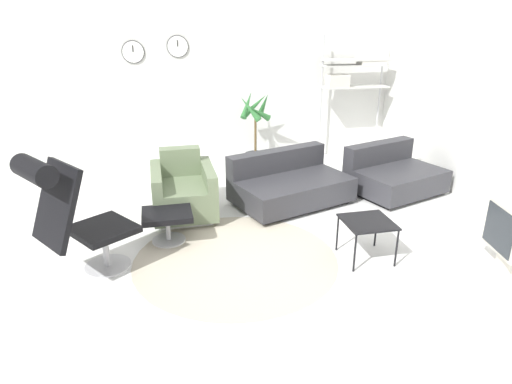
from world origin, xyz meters
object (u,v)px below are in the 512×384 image
at_px(ottoman, 167,219).
at_px(armchair_red, 183,193).
at_px(lounge_chair, 69,208).
at_px(potted_plant, 255,137).
at_px(shelf_unit, 354,72).
at_px(side_table, 368,224).
at_px(couch_low, 289,186).
at_px(couch_second, 393,176).

relative_size(ottoman, armchair_red, 0.60).
xyz_separation_m(lounge_chair, armchair_red, (1.06, 1.25, -0.43)).
bearing_deg(potted_plant, shelf_unit, 5.07).
bearing_deg(side_table, lounge_chair, 175.33).
height_order(potted_plant, shelf_unit, shelf_unit).
bearing_deg(lounge_chair, shelf_unit, 92.58).
distance_m(side_table, potted_plant, 3.14).
xyz_separation_m(side_table, shelf_unit, (1.22, 3.25, 1.05)).
height_order(couch_low, side_table, couch_low).
bearing_deg(shelf_unit, couch_second, -92.05).
height_order(lounge_chair, couch_second, lounge_chair).
distance_m(lounge_chair, potted_plant, 3.70).
bearing_deg(armchair_red, shelf_unit, -148.72).
distance_m(couch_low, shelf_unit, 2.58).
bearing_deg(shelf_unit, ottoman, -142.01).
xyz_separation_m(ottoman, shelf_unit, (3.13, 2.45, 1.16)).
bearing_deg(couch_second, ottoman, -3.88).
distance_m(armchair_red, side_table, 2.24).
bearing_deg(shelf_unit, side_table, -110.56).
relative_size(ottoman, shelf_unit, 0.26).
relative_size(ottoman, couch_second, 0.38).
distance_m(couch_second, side_table, 2.00).
height_order(ottoman, side_table, side_table).
bearing_deg(side_table, couch_low, 101.83).
height_order(lounge_chair, ottoman, lounge_chair).
relative_size(potted_plant, shelf_unit, 0.60).
bearing_deg(couch_low, ottoman, 7.22).
height_order(ottoman, couch_low, couch_low).
relative_size(lounge_chair, couch_low, 0.74).
bearing_deg(side_table, ottoman, 157.13).
distance_m(armchair_red, couch_second, 2.86).
xyz_separation_m(lounge_chair, side_table, (2.75, -0.22, -0.34)).
height_order(armchair_red, couch_second, armchair_red).
height_order(couch_low, couch_second, same).
xyz_separation_m(couch_low, potted_plant, (-0.11, 1.53, 0.26)).
relative_size(lounge_chair, ottoman, 2.32).
xyz_separation_m(ottoman, side_table, (1.91, -0.81, 0.11)).
xyz_separation_m(lounge_chair, couch_low, (2.42, 1.35, -0.48)).
relative_size(couch_second, side_table, 2.92).
height_order(ottoman, shelf_unit, shelf_unit).
height_order(side_table, shelf_unit, shelf_unit).
bearing_deg(side_table, couch_second, 54.36).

